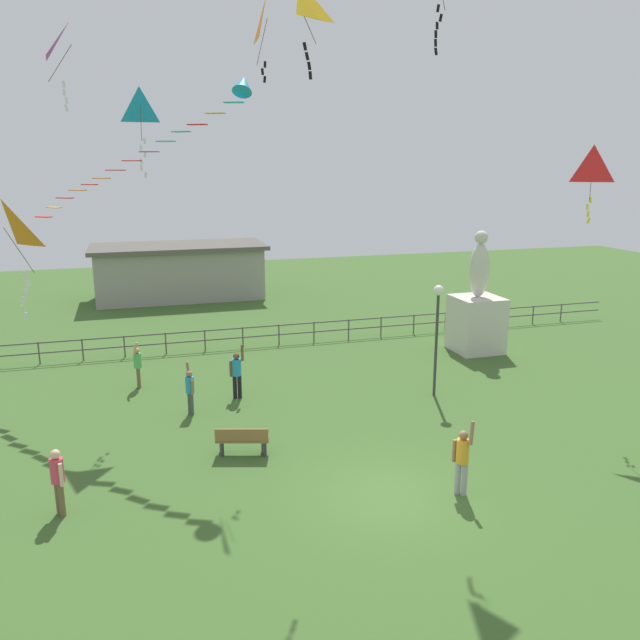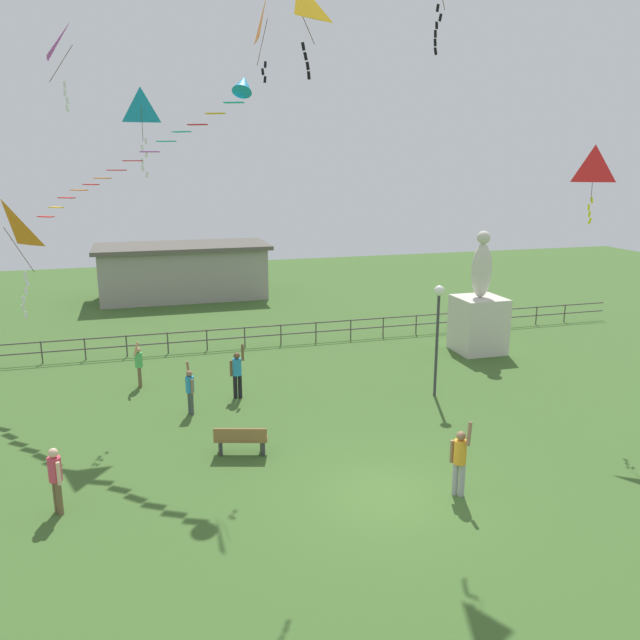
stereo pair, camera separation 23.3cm
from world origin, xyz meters
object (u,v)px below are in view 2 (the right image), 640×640
(person_3, at_px, (237,371))
(kite_5, at_px, (298,8))
(lamppost, at_px, (438,315))
(kite_6, at_px, (594,166))
(person_2, at_px, (460,458))
(kite_4, at_px, (5,232))
(person_0, at_px, (56,476))
(person_1, at_px, (139,364))
(statue_monument, at_px, (479,316))
(streamer_kite, at_px, (214,104))
(kite_3, at_px, (72,47))
(park_bench, at_px, (241,440))
(kite_0, at_px, (267,20))
(person_4, at_px, (190,388))
(kite_1, at_px, (141,110))

(person_3, height_order, kite_5, kite_5)
(person_3, bearing_deg, lamppost, -14.07)
(kite_5, distance_m, kite_6, 10.64)
(person_2, height_order, kite_4, kite_4)
(person_0, xyz_separation_m, person_1, (1.95, 8.55, -0.05))
(statue_monument, height_order, streamer_kite, streamer_kite)
(kite_3, xyz_separation_m, kite_4, (-1.81, -2.94, -4.98))
(statue_monument, relative_size, person_1, 2.96)
(person_1, height_order, streamer_kite, streamer_kite)
(park_bench, relative_size, kite_6, 0.63)
(kite_4, xyz_separation_m, kite_5, (7.48, -1.42, 5.46))
(person_3, distance_m, kite_0, 11.40)
(person_2, bearing_deg, person_0, 168.86)
(statue_monument, distance_m, kite_3, 18.56)
(kite_4, bearing_deg, statue_monument, 18.61)
(person_0, relative_size, person_2, 0.83)
(lamppost, xyz_separation_m, person_3, (-6.79, 1.70, -1.96))
(kite_0, distance_m, kite_5, 4.04)
(person_4, distance_m, kite_0, 11.81)
(park_bench, xyz_separation_m, person_1, (-2.69, 6.67, 0.43))
(person_3, height_order, kite_0, kite_0)
(person_2, bearing_deg, lamppost, 68.55)
(person_1, distance_m, person_3, 3.95)
(person_1, bearing_deg, kite_4, -120.03)
(lamppost, relative_size, person_3, 2.03)
(person_0, relative_size, kite_5, 0.73)
(lamppost, bearing_deg, person_4, 175.41)
(kite_6, xyz_separation_m, streamer_kite, (-11.58, 2.88, 1.83))
(kite_1, height_order, kite_3, kite_3)
(park_bench, distance_m, kite_6, 13.90)
(person_3, bearing_deg, person_4, -149.27)
(kite_3, height_order, kite_5, kite_5)
(kite_4, distance_m, kite_5, 9.37)
(park_bench, height_order, person_4, person_4)
(kite_0, bearing_deg, kite_1, 152.86)
(person_3, height_order, kite_4, kite_4)
(statue_monument, xyz_separation_m, person_3, (-11.05, -2.80, -0.63))
(person_1, bearing_deg, park_bench, -68.03)
(kite_1, height_order, kite_4, kite_1)
(person_3, relative_size, kite_4, 0.62)
(kite_1, distance_m, kite_3, 2.92)
(person_2, xyz_separation_m, kite_4, (-10.54, 5.20, 5.33))
(person_0, bearing_deg, person_3, 50.53)
(kite_0, height_order, kite_3, kite_0)
(park_bench, xyz_separation_m, kite_3, (-3.89, 4.41, 10.86))
(person_2, height_order, kite_6, kite_6)
(kite_4, bearing_deg, person_3, 25.74)
(lamppost, distance_m, person_4, 8.78)
(lamppost, bearing_deg, person_1, 159.05)
(person_1, height_order, person_3, person_3)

